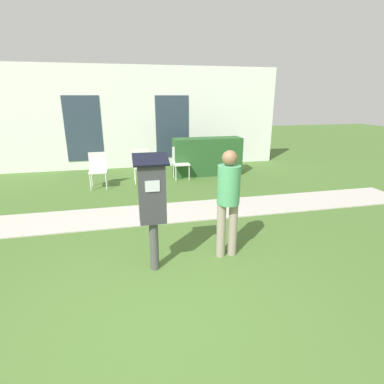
{
  "coord_description": "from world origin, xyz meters",
  "views": [
    {
      "loc": [
        -0.2,
        -2.57,
        2.27
      ],
      "look_at": [
        0.65,
        1.15,
        1.05
      ],
      "focal_mm": 28.0,
      "sensor_mm": 36.0,
      "label": 1
    }
  ],
  "objects_px": {
    "person_standing": "(228,196)",
    "outdoor_chair_middle": "(141,163)",
    "parking_meter": "(152,199)",
    "outdoor_chair_right": "(181,160)",
    "outdoor_chair_left": "(98,167)"
  },
  "relations": [
    {
      "from": "outdoor_chair_left",
      "to": "outdoor_chair_middle",
      "type": "xyz_separation_m",
      "value": [
        1.12,
        0.29,
        0.0
      ]
    },
    {
      "from": "outdoor_chair_middle",
      "to": "outdoor_chair_right",
      "type": "xyz_separation_m",
      "value": [
        1.12,
        0.11,
        0.0
      ]
    },
    {
      "from": "parking_meter",
      "to": "outdoor_chair_right",
      "type": "xyz_separation_m",
      "value": [
        1.24,
        4.64,
        -0.49
      ]
    },
    {
      "from": "parking_meter",
      "to": "outdoor_chair_right",
      "type": "height_order",
      "value": "parking_meter"
    },
    {
      "from": "outdoor_chair_middle",
      "to": "person_standing",
      "type": "bearing_deg",
      "value": -87.65
    },
    {
      "from": "person_standing",
      "to": "outdoor_chair_middle",
      "type": "xyz_separation_m",
      "value": [
        -0.96,
        4.39,
        -0.4
      ]
    },
    {
      "from": "person_standing",
      "to": "outdoor_chair_right",
      "type": "xyz_separation_m",
      "value": [
        0.16,
        4.5,
        -0.4
      ]
    },
    {
      "from": "person_standing",
      "to": "outdoor_chair_left",
      "type": "relative_size",
      "value": 1.76
    },
    {
      "from": "parking_meter",
      "to": "outdoor_chair_right",
      "type": "relative_size",
      "value": 1.77
    },
    {
      "from": "person_standing",
      "to": "outdoor_chair_middle",
      "type": "height_order",
      "value": "person_standing"
    },
    {
      "from": "person_standing",
      "to": "outdoor_chair_right",
      "type": "relative_size",
      "value": 1.76
    },
    {
      "from": "outdoor_chair_middle",
      "to": "outdoor_chair_right",
      "type": "relative_size",
      "value": 1.0
    },
    {
      "from": "outdoor_chair_left",
      "to": "outdoor_chair_right",
      "type": "distance_m",
      "value": 2.28
    },
    {
      "from": "outdoor_chair_left",
      "to": "outdoor_chair_right",
      "type": "bearing_deg",
      "value": -3.58
    },
    {
      "from": "person_standing",
      "to": "outdoor_chair_middle",
      "type": "bearing_deg",
      "value": 115.55
    }
  ]
}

